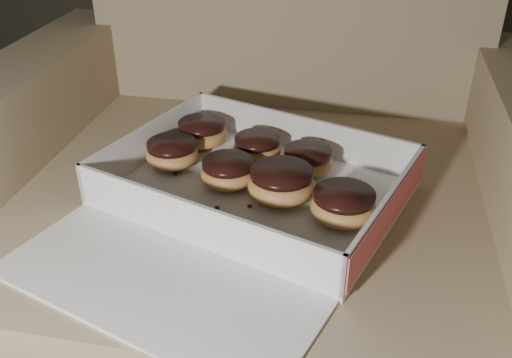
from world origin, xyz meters
The scene contains 14 objects.
armchair centered at (0.44, 0.61, 0.31)m, with size 0.95×0.80×0.99m.
bakery_box centered at (0.44, 0.46, 0.46)m, with size 0.54×0.59×0.07m.
donut_a centered at (0.41, 0.51, 0.47)m, with size 0.08×0.08×0.04m.
donut_b centered at (0.44, 0.60, 0.47)m, with size 0.08×0.08×0.04m.
donut_c centered at (0.50, 0.49, 0.48)m, with size 0.10×0.10×0.05m.
donut_d centered at (0.59, 0.45, 0.48)m, with size 0.09×0.09×0.05m.
donut_e centered at (0.34, 0.63, 0.48)m, with size 0.09×0.09×0.04m.
donut_f centered at (0.31, 0.55, 0.47)m, with size 0.08×0.08×0.04m.
donut_g centered at (0.52, 0.57, 0.47)m, with size 0.08×0.08×0.04m.
crumb_a centered at (0.33, 0.43, 0.45)m, with size 0.01×0.01×0.00m, color black.
crumb_b centered at (0.56, 0.36, 0.45)m, with size 0.01×0.01×0.00m, color black.
crumb_c centered at (0.32, 0.52, 0.45)m, with size 0.01×0.01×0.00m, color black.
crumb_d centered at (0.41, 0.44, 0.45)m, with size 0.01×0.01×0.00m, color black.
crumb_e centered at (0.46, 0.46, 0.45)m, with size 0.01×0.01×0.00m, color black.
Camera 1 is at (0.60, -0.21, 0.91)m, focal length 40.00 mm.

